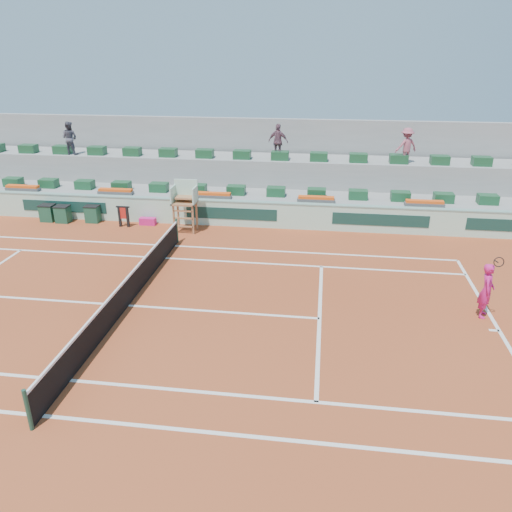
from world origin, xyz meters
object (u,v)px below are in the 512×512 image
Objects in this scene: drink_cooler_a at (93,214)px; umpire_chair at (185,199)px; tennis_player at (487,290)px; player_bag at (148,221)px.

umpire_chair is at bearing -6.89° from drink_cooler_a.
umpire_chair reaches higher than drink_cooler_a.
tennis_player reaches higher than drink_cooler_a.
umpire_chair is at bearing -14.88° from player_bag.
tennis_player is (13.71, -7.14, 0.75)m from player_bag.
drink_cooler_a reaches higher than player_bag.
player_bag is at bearing 152.47° from tennis_player.
drink_cooler_a is 0.37× the size of tennis_player.
player_bag is at bearing 165.12° from umpire_chair.
umpire_chair is 5.07m from drink_cooler_a.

